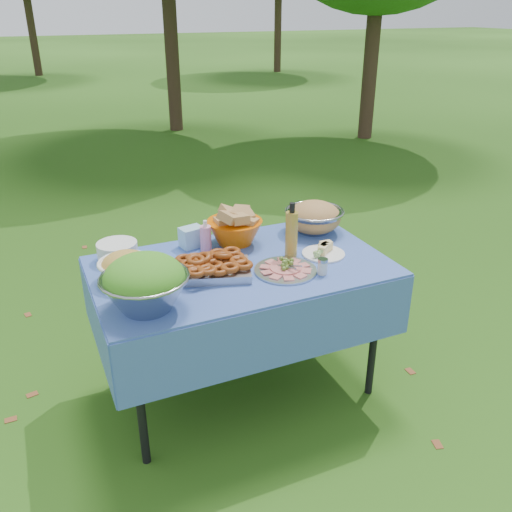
{
  "coord_description": "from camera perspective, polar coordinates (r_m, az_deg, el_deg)",
  "views": [
    {
      "loc": [
        -0.92,
        -2.26,
        1.95
      ],
      "look_at": [
        0.08,
        0.0,
        0.8
      ],
      "focal_mm": 38.0,
      "sensor_mm": 36.0,
      "label": 1
    }
  ],
  "objects": [
    {
      "name": "charcuterie_platter",
      "position": [
        2.64,
        3.13,
        -0.93
      ],
      "size": [
        0.4,
        0.4,
        0.07
      ],
      "primitive_type": "cylinder",
      "rotation": [
        0.0,
        0.0,
        -0.35
      ],
      "color": "silver",
      "rests_on": "picnic_table"
    },
    {
      "name": "bread_bowl",
      "position": [
        2.93,
        -2.25,
        3.19
      ],
      "size": [
        0.39,
        0.39,
        0.2
      ],
      "primitive_type": null,
      "rotation": [
        0.0,
        0.0,
        0.36
      ],
      "color": "#E76106",
      "rests_on": "picnic_table"
    },
    {
      "name": "ground",
      "position": [
        3.12,
        -1.42,
        -13.61
      ],
      "size": [
        80.0,
        80.0,
        0.0
      ],
      "primitive_type": "plane",
      "color": "#173409",
      "rests_on": "ground"
    },
    {
      "name": "pasta_bowl_steel",
      "position": [
        3.11,
        6.15,
        4.15
      ],
      "size": [
        0.38,
        0.38,
        0.18
      ],
      "primitive_type": null,
      "rotation": [
        0.0,
        0.0,
        0.15
      ],
      "color": "#9B9DA3",
      "rests_on": "picnic_table"
    },
    {
      "name": "picnic_table",
      "position": [
        2.9,
        -1.5,
        -7.72
      ],
      "size": [
        1.46,
        0.86,
        0.76
      ],
      "primitive_type": "cube",
      "color": "#77A5E4",
      "rests_on": "ground"
    },
    {
      "name": "oil_bottle",
      "position": [
        2.76,
        3.77,
        2.76
      ],
      "size": [
        0.07,
        0.07,
        0.29
      ],
      "primitive_type": "cylinder",
      "rotation": [
        0.0,
        0.0,
        -0.07
      ],
      "color": "#AB8834",
      "rests_on": "picnic_table"
    },
    {
      "name": "plate_stack",
      "position": [
        2.84,
        -14.38,
        0.52
      ],
      "size": [
        0.25,
        0.25,
        0.09
      ],
      "primitive_type": "cylinder",
      "rotation": [
        0.0,
        0.0,
        0.25
      ],
      "color": "white",
      "rests_on": "picnic_table"
    },
    {
      "name": "pasta_bowl_white",
      "position": [
        2.61,
        -13.52,
        -1.05
      ],
      "size": [
        0.27,
        0.27,
        0.14
      ],
      "primitive_type": null,
      "rotation": [
        0.0,
        0.0,
        0.08
      ],
      "color": "white",
      "rests_on": "picnic_table"
    },
    {
      "name": "shaker",
      "position": [
        2.63,
        7.02,
        -1.09
      ],
      "size": [
        0.07,
        0.07,
        0.08
      ],
      "primitive_type": "cylinder",
      "rotation": [
        0.0,
        0.0,
        0.43
      ],
      "color": "silver",
      "rests_on": "picnic_table"
    },
    {
      "name": "sanitizer_bottle",
      "position": [
        2.85,
        -5.32,
        2.14
      ],
      "size": [
        0.07,
        0.07,
        0.17
      ],
      "primitive_type": "cylinder",
      "rotation": [
        0.0,
        0.0,
        0.23
      ],
      "color": "pink",
      "rests_on": "picnic_table"
    },
    {
      "name": "wipes_box",
      "position": [
        2.92,
        -6.79,
        2.01
      ],
      "size": [
        0.13,
        0.11,
        0.11
      ],
      "primitive_type": "cube",
      "rotation": [
        0.0,
        0.0,
        0.21
      ],
      "color": "#9ED4F4",
      "rests_on": "picnic_table"
    },
    {
      "name": "fried_tray",
      "position": [
        2.61,
        -4.49,
        -1.13
      ],
      "size": [
        0.41,
        0.34,
        0.08
      ],
      "primitive_type": "cube",
      "rotation": [
        0.0,
        0.0,
        -0.31
      ],
      "color": "#B0B0B5",
      "rests_on": "picnic_table"
    },
    {
      "name": "salad_bowl",
      "position": [
        2.32,
        -11.62,
        -2.79
      ],
      "size": [
        0.49,
        0.49,
        0.25
      ],
      "primitive_type": null,
      "rotation": [
        0.0,
        0.0,
        0.39
      ],
      "color": "#9B9DA3",
      "rests_on": "picnic_table"
    },
    {
      "name": "cheese_plate",
      "position": [
        2.83,
        7.14,
        0.71
      ],
      "size": [
        0.25,
        0.25,
        0.06
      ],
      "primitive_type": "cylinder",
      "rotation": [
        0.0,
        0.0,
        -0.11
      ],
      "color": "white",
      "rests_on": "picnic_table"
    }
  ]
}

